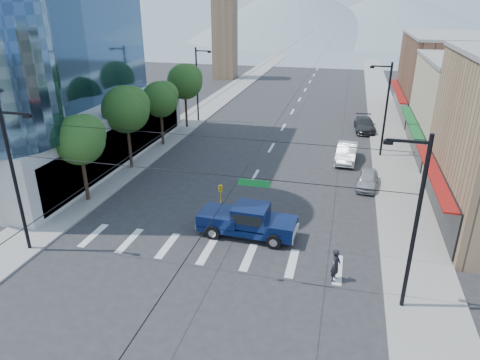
{
  "coord_description": "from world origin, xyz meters",
  "views": [
    {
      "loc": [
        7.25,
        -19.62,
        14.15
      ],
      "look_at": [
        0.73,
        5.97,
        3.0
      ],
      "focal_mm": 32.0,
      "sensor_mm": 36.0,
      "label": 1
    }
  ],
  "objects_px": {
    "pickup_truck": "(247,220)",
    "parked_car_mid": "(347,153)",
    "pedestrian": "(336,265)",
    "parked_car_near": "(367,179)",
    "parked_car_far": "(365,125)"
  },
  "relations": [
    {
      "from": "pedestrian",
      "to": "parked_car_mid",
      "type": "relative_size",
      "value": 0.38
    },
    {
      "from": "pickup_truck",
      "to": "parked_car_far",
      "type": "xyz_separation_m",
      "value": [
        7.7,
        26.74,
        -0.35
      ]
    },
    {
      "from": "pickup_truck",
      "to": "parked_car_far",
      "type": "relative_size",
      "value": 1.21
    },
    {
      "from": "pickup_truck",
      "to": "parked_car_near",
      "type": "height_order",
      "value": "pickup_truck"
    },
    {
      "from": "pedestrian",
      "to": "parked_car_mid",
      "type": "distance_m",
      "value": 19.41
    },
    {
      "from": "parked_car_near",
      "to": "parked_car_far",
      "type": "relative_size",
      "value": 0.75
    },
    {
      "from": "pickup_truck",
      "to": "parked_car_mid",
      "type": "height_order",
      "value": "pickup_truck"
    },
    {
      "from": "parked_car_mid",
      "to": "parked_car_far",
      "type": "relative_size",
      "value": 0.96
    },
    {
      "from": "pickup_truck",
      "to": "pedestrian",
      "type": "bearing_deg",
      "value": -29.28
    },
    {
      "from": "pickup_truck",
      "to": "parked_car_near",
      "type": "bearing_deg",
      "value": 54.52
    },
    {
      "from": "pickup_truck",
      "to": "parked_car_mid",
      "type": "distance_m",
      "value": 16.94
    },
    {
      "from": "pedestrian",
      "to": "parked_car_far",
      "type": "distance_m",
      "value": 30.33
    },
    {
      "from": "parked_car_near",
      "to": "parked_car_mid",
      "type": "relative_size",
      "value": 0.78
    },
    {
      "from": "parked_car_near",
      "to": "parked_car_far",
      "type": "distance_m",
      "value": 16.77
    },
    {
      "from": "pickup_truck",
      "to": "parked_car_mid",
      "type": "xyz_separation_m",
      "value": [
        5.9,
        15.88,
        -0.28
      ]
    }
  ]
}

